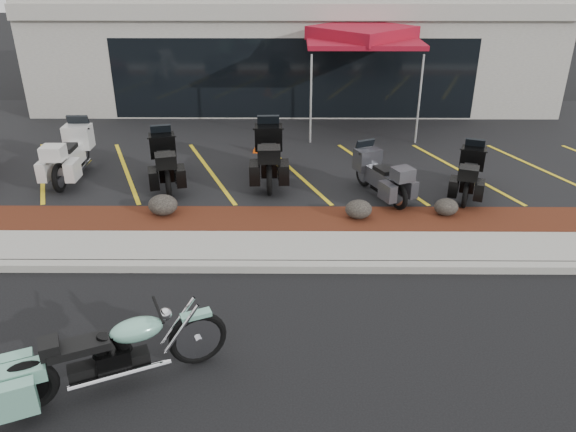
{
  "coord_description": "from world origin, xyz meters",
  "views": [
    {
      "loc": [
        -0.07,
        -8.11,
        5.5
      ],
      "look_at": [
        -0.13,
        1.2,
        0.98
      ],
      "focal_mm": 35.0,
      "sensor_mm": 36.0,
      "label": 1
    }
  ],
  "objects_px": {
    "touring_white": "(81,141)",
    "traffic_cone": "(258,144)",
    "hero_cruiser": "(197,331)",
    "popup_canopy": "(362,36)"
  },
  "relations": [
    {
      "from": "popup_canopy",
      "to": "touring_white",
      "type": "bearing_deg",
      "value": -153.16
    },
    {
      "from": "touring_white",
      "to": "traffic_cone",
      "type": "relative_size",
      "value": 5.35
    },
    {
      "from": "traffic_cone",
      "to": "popup_canopy",
      "type": "xyz_separation_m",
      "value": [
        3.08,
        2.42,
        2.63
      ]
    },
    {
      "from": "hero_cruiser",
      "to": "traffic_cone",
      "type": "xyz_separation_m",
      "value": [
        0.38,
        8.83,
        -0.19
      ]
    },
    {
      "from": "touring_white",
      "to": "traffic_cone",
      "type": "distance_m",
      "value": 4.76
    },
    {
      "from": "hero_cruiser",
      "to": "touring_white",
      "type": "relative_size",
      "value": 1.33
    },
    {
      "from": "hero_cruiser",
      "to": "popup_canopy",
      "type": "xyz_separation_m",
      "value": [
        3.46,
        11.25,
        2.44
      ]
    },
    {
      "from": "hero_cruiser",
      "to": "touring_white",
      "type": "bearing_deg",
      "value": 94.67
    },
    {
      "from": "hero_cruiser",
      "to": "touring_white",
      "type": "height_order",
      "value": "touring_white"
    },
    {
      "from": "touring_white",
      "to": "hero_cruiser",
      "type": "bearing_deg",
      "value": -151.88
    }
  ]
}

